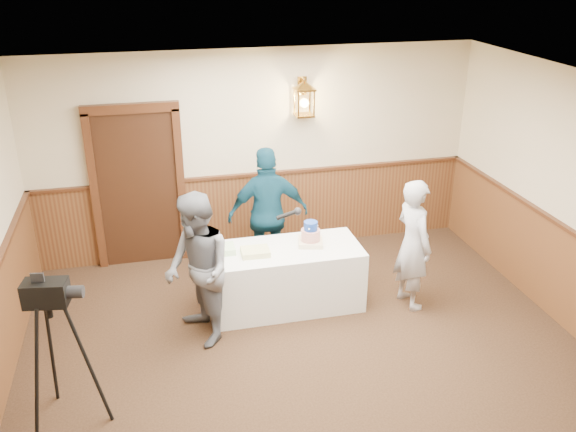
# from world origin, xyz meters

# --- Properties ---
(ground) EXTENTS (7.00, 7.00, 0.00)m
(ground) POSITION_xyz_m (0.00, 0.00, 0.00)
(ground) COLOR black
(ground) RESTS_ON ground
(room_shell) EXTENTS (6.02, 7.02, 2.81)m
(room_shell) POSITION_xyz_m (-0.05, 0.45, 1.52)
(room_shell) COLOR beige
(room_shell) RESTS_ON ground
(display_table) EXTENTS (1.80, 0.80, 0.75)m
(display_table) POSITION_xyz_m (-0.01, 1.90, 0.38)
(display_table) COLOR white
(display_table) RESTS_ON ground
(tiered_cake) EXTENTS (0.34, 0.34, 0.29)m
(tiered_cake) POSITION_xyz_m (0.32, 1.94, 0.86)
(tiered_cake) COLOR beige
(tiered_cake) RESTS_ON display_table
(sheet_cake_yellow) EXTENTS (0.33, 0.25, 0.07)m
(sheet_cake_yellow) POSITION_xyz_m (-0.36, 1.83, 0.78)
(sheet_cake_yellow) COLOR #D9D982
(sheet_cake_yellow) RESTS_ON display_table
(sheet_cake_green) EXTENTS (0.31, 0.25, 0.07)m
(sheet_cake_green) POSITION_xyz_m (-0.72, 1.98, 0.79)
(sheet_cake_green) COLOR #C8F0A9
(sheet_cake_green) RESTS_ON display_table
(interviewer) EXTENTS (1.58, 0.97, 1.69)m
(interviewer) POSITION_xyz_m (-1.04, 1.43, 0.85)
(interviewer) COLOR slate
(interviewer) RESTS_ON ground
(baker) EXTENTS (0.48, 0.64, 1.59)m
(baker) POSITION_xyz_m (1.46, 1.58, 0.79)
(baker) COLOR #A6A6AD
(baker) RESTS_ON ground
(assistant_p) EXTENTS (1.03, 0.43, 1.74)m
(assistant_p) POSITION_xyz_m (-0.03, 2.65, 0.87)
(assistant_p) COLOR #0F384C
(assistant_p) RESTS_ON ground
(tv_camera_rig) EXTENTS (0.57, 0.53, 1.46)m
(tv_camera_rig) POSITION_xyz_m (-2.36, 0.41, 0.66)
(tv_camera_rig) COLOR black
(tv_camera_rig) RESTS_ON ground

